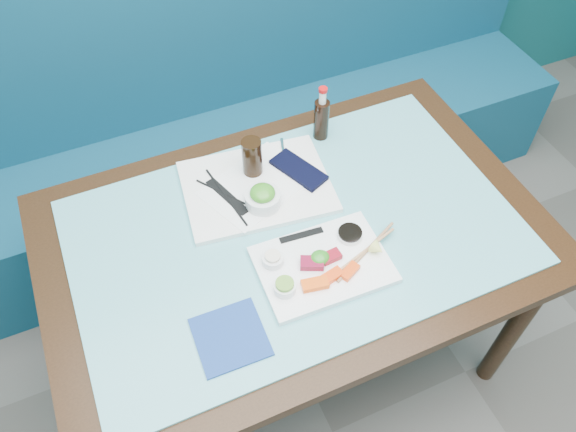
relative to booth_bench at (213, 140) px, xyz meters
name	(u,v)px	position (x,y,z in m)	size (l,w,h in m)	color
booth_bench	(213,140)	(0.00, 0.00, 0.00)	(3.00, 0.56, 1.17)	navy
dining_table	(295,249)	(0.00, -0.84, 0.29)	(1.40, 0.90, 0.75)	black
glass_top	(295,231)	(0.00, -0.84, 0.38)	(1.22, 0.76, 0.01)	#5BAEB6
sashimi_plate	(323,265)	(0.02, -0.98, 0.39)	(0.34, 0.24, 0.02)	white
salmon_left	(315,284)	(-0.03, -1.03, 0.41)	(0.07, 0.03, 0.02)	#FF520A
salmon_mid	(332,276)	(0.02, -1.03, 0.41)	(0.06, 0.03, 0.01)	#FF400A
salmon_right	(350,271)	(0.07, -1.03, 0.41)	(0.06, 0.03, 0.01)	#FF430A
tuna_left	(312,263)	(-0.01, -0.97, 0.41)	(0.06, 0.04, 0.02)	maroon
tuna_right	(331,257)	(0.04, -0.97, 0.41)	(0.05, 0.03, 0.02)	maroon
seaweed_garnish	(320,258)	(0.01, -0.97, 0.41)	(0.05, 0.05, 0.03)	#29801D
ramekin_wasabi	(285,287)	(-0.11, -1.01, 0.41)	(0.06, 0.06, 0.02)	white
wasabi_fill	(285,284)	(-0.11, -1.01, 0.43)	(0.05, 0.05, 0.01)	#669D32
ramekin_ginger	(273,260)	(-0.10, -0.92, 0.41)	(0.06, 0.06, 0.02)	white
ginger_fill	(273,256)	(-0.10, -0.92, 0.43)	(0.04, 0.04, 0.01)	beige
soy_dish	(350,235)	(0.12, -0.93, 0.41)	(0.07, 0.07, 0.01)	white
soy_fill	(350,232)	(0.12, -0.93, 0.42)	(0.07, 0.07, 0.01)	black
lemon_wedge	(378,249)	(0.16, -1.01, 0.42)	(0.04, 0.04, 0.03)	#FAFE78
chopstick_sleeve	(301,235)	(0.00, -0.87, 0.40)	(0.12, 0.02, 0.00)	black
wooden_chopstick_a	(363,253)	(0.13, -0.99, 0.40)	(0.01, 0.01, 0.24)	tan
wooden_chopstick_b	(366,251)	(0.14, -0.99, 0.41)	(0.01, 0.01, 0.25)	#9C6D49
serving_tray	(257,187)	(-0.04, -0.65, 0.39)	(0.43, 0.32, 0.02)	white
paper_placemat	(257,185)	(-0.04, -0.65, 0.40)	(0.30, 0.21, 0.00)	white
seaweed_bowl	(263,199)	(-0.05, -0.73, 0.42)	(0.10, 0.10, 0.04)	white
seaweed_salad	(263,193)	(-0.05, -0.73, 0.45)	(0.07, 0.07, 0.04)	#37891F
cola_glass	(252,157)	(-0.03, -0.60, 0.46)	(0.06, 0.06, 0.12)	black
navy_pouch	(298,170)	(0.09, -0.65, 0.41)	(0.08, 0.18, 0.01)	black
fork	(283,148)	(0.09, -0.55, 0.40)	(0.01, 0.01, 0.08)	white
black_chopstick_a	(226,197)	(-0.14, -0.66, 0.40)	(0.01, 0.01, 0.25)	black
black_chopstick_b	(229,196)	(-0.13, -0.66, 0.40)	(0.01, 0.01, 0.23)	black
tray_sleeve	(227,196)	(-0.14, -0.66, 0.40)	(0.03, 0.17, 0.00)	black
cola_bottle_body	(321,120)	(0.23, -0.52, 0.45)	(0.05, 0.05, 0.14)	black
cola_bottle_neck	(323,97)	(0.23, -0.52, 0.54)	(0.02, 0.02, 0.04)	white
cola_bottle_cap	(323,90)	(0.23, -0.52, 0.57)	(0.03, 0.03, 0.01)	red
blue_napkin	(230,337)	(-0.28, -1.07, 0.39)	(0.17, 0.17, 0.01)	navy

